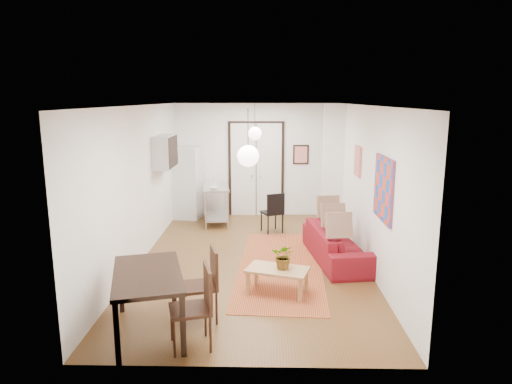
{
  "coord_description": "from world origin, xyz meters",
  "views": [
    {
      "loc": [
        0.24,
        -8.22,
        3.03
      ],
      "look_at": [
        0.06,
        0.39,
        1.25
      ],
      "focal_mm": 32.0,
      "sensor_mm": 36.0,
      "label": 1
    }
  ],
  "objects_px": {
    "sofa": "(337,244)",
    "fridge": "(187,183)",
    "dining_table": "(148,279)",
    "dining_chair_far": "(191,298)",
    "dining_chair_near": "(199,276)",
    "black_side_chair": "(272,208)",
    "kitchen_counter": "(216,199)",
    "coffee_table": "(278,272)"
  },
  "relations": [
    {
      "from": "dining_table",
      "to": "coffee_table",
      "type": "bearing_deg",
      "value": 35.66
    },
    {
      "from": "dining_table",
      "to": "dining_chair_near",
      "type": "relative_size",
      "value": 1.63
    },
    {
      "from": "dining_chair_far",
      "to": "black_side_chair",
      "type": "bearing_deg",
      "value": 152.08
    },
    {
      "from": "coffee_table",
      "to": "black_side_chair",
      "type": "xyz_separation_m",
      "value": [
        -0.04,
        3.48,
        0.18
      ]
    },
    {
      "from": "coffee_table",
      "to": "fridge",
      "type": "bearing_deg",
      "value": 115.24
    },
    {
      "from": "fridge",
      "to": "dining_table",
      "type": "distance_m",
      "value": 5.89
    },
    {
      "from": "coffee_table",
      "to": "dining_chair_far",
      "type": "height_order",
      "value": "dining_chair_far"
    },
    {
      "from": "fridge",
      "to": "dining_table",
      "type": "bearing_deg",
      "value": -77.41
    },
    {
      "from": "dining_table",
      "to": "sofa",
      "type": "bearing_deg",
      "value": 43.76
    },
    {
      "from": "dining_table",
      "to": "black_side_chair",
      "type": "bearing_deg",
      "value": 70.45
    },
    {
      "from": "kitchen_counter",
      "to": "dining_table",
      "type": "xyz_separation_m",
      "value": [
        -0.31,
        -5.36,
        0.14
      ]
    },
    {
      "from": "fridge",
      "to": "dining_chair_near",
      "type": "height_order",
      "value": "fridge"
    },
    {
      "from": "sofa",
      "to": "black_side_chair",
      "type": "distance_m",
      "value": 2.31
    },
    {
      "from": "sofa",
      "to": "dining_chair_far",
      "type": "distance_m",
      "value": 3.79
    },
    {
      "from": "fridge",
      "to": "dining_chair_near",
      "type": "xyz_separation_m",
      "value": [
        1.07,
        -5.41,
        -0.31
      ]
    },
    {
      "from": "sofa",
      "to": "fridge",
      "type": "distance_m",
      "value": 4.61
    },
    {
      "from": "sofa",
      "to": "kitchen_counter",
      "type": "distance_m",
      "value": 3.66
    },
    {
      "from": "coffee_table",
      "to": "kitchen_counter",
      "type": "xyz_separation_m",
      "value": [
        -1.4,
        4.13,
        0.23
      ]
    },
    {
      "from": "black_side_chair",
      "to": "sofa",
      "type": "bearing_deg",
      "value": 97.13
    },
    {
      "from": "fridge",
      "to": "dining_chair_far",
      "type": "bearing_deg",
      "value": -72.06
    },
    {
      "from": "sofa",
      "to": "dining_table",
      "type": "bearing_deg",
      "value": 125.76
    },
    {
      "from": "sofa",
      "to": "dining_chair_near",
      "type": "distance_m",
      "value": 3.26
    },
    {
      "from": "kitchen_counter",
      "to": "dining_chair_far",
      "type": "bearing_deg",
      "value": -95.04
    },
    {
      "from": "kitchen_counter",
      "to": "dining_table",
      "type": "relative_size",
      "value": 0.76
    },
    {
      "from": "fridge",
      "to": "dining_table",
      "type": "xyz_separation_m",
      "value": [
        0.47,
        -5.86,
        -0.17
      ]
    },
    {
      "from": "sofa",
      "to": "dining_chair_near",
      "type": "relative_size",
      "value": 2.14
    },
    {
      "from": "sofa",
      "to": "coffee_table",
      "type": "height_order",
      "value": "sofa"
    },
    {
      "from": "sofa",
      "to": "fridge",
      "type": "relative_size",
      "value": 1.2
    },
    {
      "from": "sofa",
      "to": "coffee_table",
      "type": "distance_m",
      "value": 1.93
    },
    {
      "from": "kitchen_counter",
      "to": "dining_chair_near",
      "type": "bearing_deg",
      "value": -94.62
    },
    {
      "from": "coffee_table",
      "to": "kitchen_counter",
      "type": "bearing_deg",
      "value": 108.79
    },
    {
      "from": "black_side_chair",
      "to": "dining_table",
      "type": "bearing_deg",
      "value": 45.66
    },
    {
      "from": "fridge",
      "to": "black_side_chair",
      "type": "height_order",
      "value": "fridge"
    },
    {
      "from": "dining_chair_near",
      "to": "kitchen_counter",
      "type": "bearing_deg",
      "value": 167.68
    },
    {
      "from": "sofa",
      "to": "kitchen_counter",
      "type": "xyz_separation_m",
      "value": [
        -2.58,
        2.59,
        0.28
      ]
    },
    {
      "from": "sofa",
      "to": "dining_table",
      "type": "xyz_separation_m",
      "value": [
        -2.89,
        -2.76,
        0.42
      ]
    },
    {
      "from": "sofa",
      "to": "kitchen_counter",
      "type": "bearing_deg",
      "value": 36.83
    },
    {
      "from": "dining_chair_near",
      "to": "dining_chair_far",
      "type": "bearing_deg",
      "value": -15.71
    },
    {
      "from": "dining_chair_near",
      "to": "dining_chair_far",
      "type": "height_order",
      "value": "same"
    },
    {
      "from": "dining_table",
      "to": "dining_chair_far",
      "type": "bearing_deg",
      "value": -22.28
    },
    {
      "from": "dining_table",
      "to": "dining_chair_far",
      "type": "distance_m",
      "value": 0.66
    },
    {
      "from": "fridge",
      "to": "dining_chair_near",
      "type": "bearing_deg",
      "value": -70.81
    }
  ]
}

